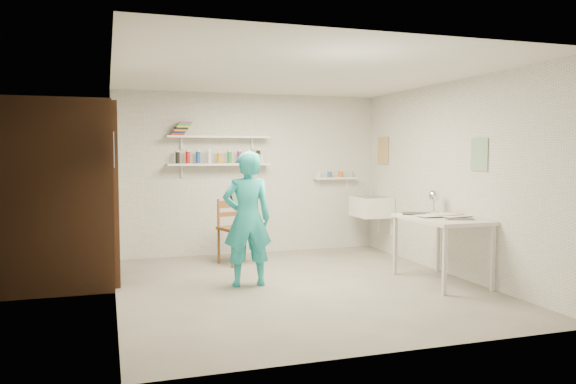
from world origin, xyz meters
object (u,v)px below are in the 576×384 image
object	(u,v)px
belfast_sink	(371,207)
man	(247,219)
wall_clock	(242,195)
work_table	(441,250)
desk_lamp	(434,195)
wooden_chair	(238,228)

from	to	relation	value
belfast_sink	man	distance (m)	2.75
wall_clock	work_table	xyz separation A→B (m)	(2.21, -0.76, -0.64)
belfast_sink	desk_lamp	world-z (taller)	desk_lamp
wall_clock	desk_lamp	distance (m)	2.42
wooden_chair	desk_lamp	distance (m)	2.62
belfast_sink	wooden_chair	bearing A→B (deg)	-173.09
man	work_table	xyz separation A→B (m)	(2.19, -0.55, -0.38)
belfast_sink	wall_clock	xyz separation A→B (m)	(-2.32, -1.28, 0.32)
belfast_sink	wooden_chair	world-z (taller)	wooden_chair
work_table	wall_clock	bearing A→B (deg)	160.88
wall_clock	desk_lamp	size ratio (longest dim) A/B	1.92
man	wooden_chair	distance (m)	1.29
wooden_chair	work_table	bearing A→B (deg)	-59.16
wall_clock	wooden_chair	distance (m)	1.17
wall_clock	wooden_chair	xyz separation A→B (m)	(0.19, 1.03, -0.53)
belfast_sink	work_table	world-z (taller)	belfast_sink
belfast_sink	work_table	bearing A→B (deg)	-93.07
belfast_sink	desk_lamp	size ratio (longest dim) A/B	4.17
wooden_chair	wall_clock	bearing A→B (deg)	-118.06
work_table	desk_lamp	xyz separation A→B (m)	(0.19, 0.46, 0.60)
man	wall_clock	size ratio (longest dim) A/B	5.56
man	desk_lamp	bearing A→B (deg)	-178.45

